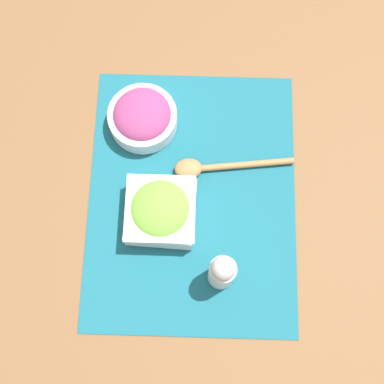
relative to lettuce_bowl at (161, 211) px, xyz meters
name	(u,v)px	position (x,y,z in m)	size (l,w,h in m)	color
ground_plane	(192,197)	(0.04, -0.05, -0.04)	(3.00, 3.00, 0.00)	brown
placemat	(192,197)	(0.04, -0.05, -0.04)	(0.49, 0.37, 0.00)	#195B6B
lettuce_bowl	(161,211)	(0.00, 0.00, 0.00)	(0.12, 0.12, 0.07)	white
onion_bowl	(142,117)	(0.18, 0.04, -0.01)	(0.13, 0.13, 0.06)	silver
wooden_spoon	(210,167)	(0.09, -0.08, -0.03)	(0.05, 0.22, 0.02)	#9E7042
pepper_shaker	(222,272)	(-0.11, -0.11, 0.02)	(0.04, 0.04, 0.12)	silver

